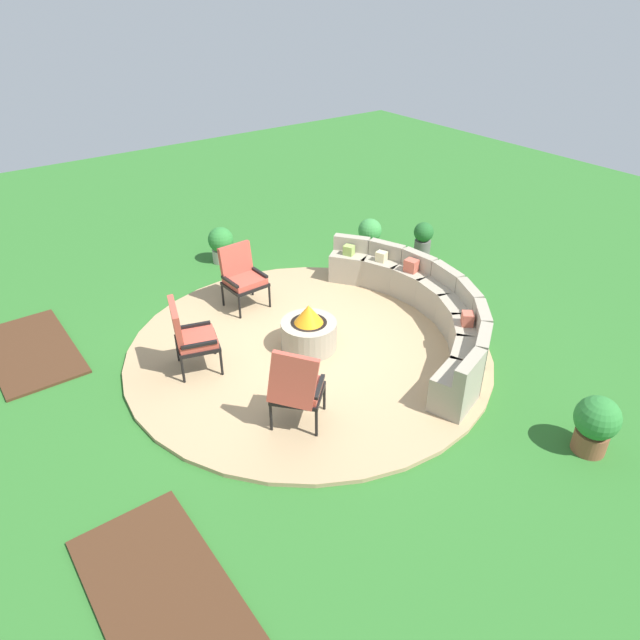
% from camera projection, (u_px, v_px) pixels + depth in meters
% --- Properties ---
extents(ground_plane, '(24.00, 24.00, 0.00)m').
position_uv_depth(ground_plane, '(309.00, 350.00, 8.48)').
color(ground_plane, '#2D6B28').
extents(patio_circle, '(5.28, 5.28, 0.06)m').
position_uv_depth(patio_circle, '(309.00, 349.00, 8.46)').
color(patio_circle, tan).
rests_on(patio_circle, ground_plane).
extents(mulch_bed_left, '(2.08, 1.10, 0.04)m').
position_uv_depth(mulch_bed_left, '(32.00, 351.00, 8.44)').
color(mulch_bed_left, '#472B19').
rests_on(mulch_bed_left, ground_plane).
extents(mulch_bed_right, '(2.08, 1.10, 0.04)m').
position_uv_depth(mulch_bed_right, '(162.00, 592.00, 5.17)').
color(mulch_bed_right, '#472B19').
rests_on(mulch_bed_right, ground_plane).
extents(fire_pit, '(0.81, 0.81, 0.70)m').
position_uv_depth(fire_pit, '(309.00, 331.00, 8.31)').
color(fire_pit, '#9E937F').
rests_on(fire_pit, patio_circle).
extents(curved_stone_bench, '(4.19, 2.16, 0.76)m').
position_uv_depth(curved_stone_bench, '(425.00, 308.00, 8.80)').
color(curved_stone_bench, '#9E937F').
rests_on(curved_stone_bench, patio_circle).
extents(lounge_chair_front_left, '(0.61, 0.63, 1.01)m').
position_uv_depth(lounge_chair_front_left, '(242.00, 275.00, 9.24)').
color(lounge_chair_front_left, black).
rests_on(lounge_chair_front_left, patio_circle).
extents(lounge_chair_front_right, '(0.71, 0.71, 1.09)m').
position_uv_depth(lounge_chair_front_right, '(189.00, 335.00, 7.70)').
color(lounge_chair_front_right, black).
rests_on(lounge_chair_front_right, patio_circle).
extents(lounge_chair_back_left, '(0.79, 0.82, 1.12)m').
position_uv_depth(lounge_chair_back_left, '(296.00, 387.00, 6.73)').
color(lounge_chair_back_left, black).
rests_on(lounge_chair_back_left, patio_circle).
extents(potted_plant_0, '(0.45, 0.45, 0.70)m').
position_uv_depth(potted_plant_0, '(370.00, 235.00, 11.17)').
color(potted_plant_0, brown).
rests_on(potted_plant_0, ground_plane).
extents(potted_plant_1, '(0.48, 0.48, 0.69)m').
position_uv_depth(potted_plant_1, '(221.00, 243.00, 10.85)').
color(potted_plant_1, '#A89E8E').
rests_on(potted_plant_1, ground_plane).
extents(potted_plant_2, '(0.38, 0.38, 0.66)m').
position_uv_depth(potted_plant_2, '(423.00, 237.00, 11.13)').
color(potted_plant_2, '#605B56').
rests_on(potted_plant_2, ground_plane).
extents(potted_plant_3, '(0.51, 0.51, 0.74)m').
position_uv_depth(potted_plant_3, '(596.00, 423.00, 6.52)').
color(potted_plant_3, brown).
rests_on(potted_plant_3, ground_plane).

